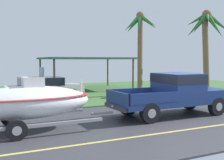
{
  "coord_description": "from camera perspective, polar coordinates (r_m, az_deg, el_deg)",
  "views": [
    {
      "loc": [
        -7.78,
        -9.25,
        2.43
      ],
      "look_at": [
        -2.59,
        1.43,
        1.59
      ],
      "focal_mm": 44.36,
      "sensor_mm": 36.0,
      "label": 1
    }
  ],
  "objects": [
    {
      "name": "ground",
      "position": [
        19.43,
        -2.12,
        -3.18
      ],
      "size": [
        36.0,
        22.0,
        0.11
      ],
      "color": "#38383D"
    },
    {
      "name": "pickup_truck_towing",
      "position": [
        12.67,
        13.25,
        -2.38
      ],
      "size": [
        5.61,
        2.04,
        1.87
      ],
      "color": "navy",
      "rests_on": "ground"
    },
    {
      "name": "boat_on_trailer",
      "position": [
        9.96,
        -17.29,
        -4.36
      ],
      "size": [
        5.8,
        2.35,
        2.2
      ],
      "color": "gray",
      "rests_on": "ground"
    },
    {
      "name": "parked_sedan_near",
      "position": [
        17.88,
        -13.9,
        -1.72
      ],
      "size": [
        4.67,
        1.87,
        1.38
      ],
      "color": "beige",
      "rests_on": "ground"
    },
    {
      "name": "carport_awning",
      "position": [
        22.77,
        -5.58,
        4.33
      ],
      "size": [
        6.82,
        5.25,
        2.67
      ],
      "color": "#4C4238",
      "rests_on": "ground"
    },
    {
      "name": "palm_tree_near_right",
      "position": [
        19.23,
        5.83,
        9.57
      ],
      "size": [
        3.02,
        2.65,
        5.76
      ],
      "color": "brown",
      "rests_on": "ground"
    },
    {
      "name": "palm_tree_mid",
      "position": [
        21.05,
        18.83,
        9.59
      ],
      "size": [
        3.07,
        3.49,
        6.02
      ],
      "color": "brown",
      "rests_on": "ground"
    }
  ]
}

